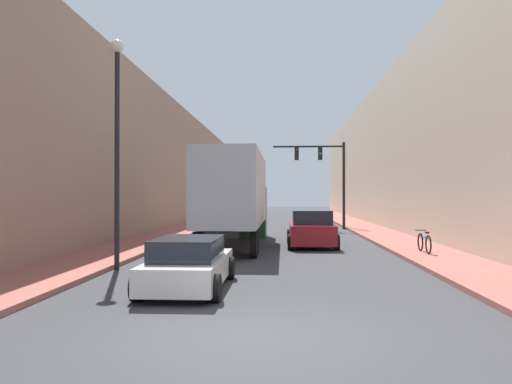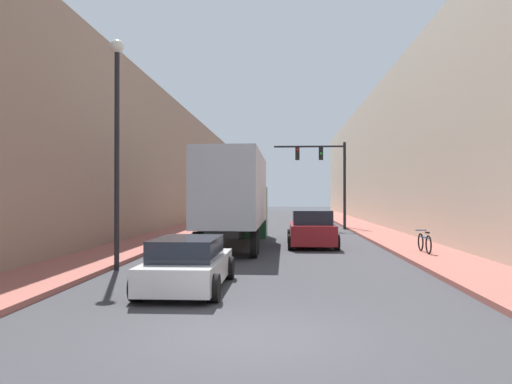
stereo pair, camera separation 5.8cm
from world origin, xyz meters
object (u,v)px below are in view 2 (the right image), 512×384
suv_car (312,229)px  street_lamp (117,124)px  traffic_signal_gantry (328,170)px  sedan_car (188,264)px  semi_truck (237,196)px  parked_bicycle (425,243)px

suv_car → street_lamp: street_lamp is taller
suv_car → traffic_signal_gantry: (1.81, 12.11, 3.42)m
sedan_car → traffic_signal_gantry: 23.93m
semi_truck → sedan_car: (-0.16, -10.96, -1.75)m
traffic_signal_gantry → suv_car: bearing=-98.5°
sedan_car → street_lamp: street_lamp is taller
sedan_car → traffic_signal_gantry: traffic_signal_gantry is taller
suv_car → street_lamp: bearing=-130.3°
street_lamp → sedan_car: bearing=-46.6°
sedan_car → street_lamp: size_ratio=0.60×
suv_car → traffic_signal_gantry: bearing=81.5°
street_lamp → semi_truck: bearing=68.6°
semi_truck → street_lamp: street_lamp is taller
traffic_signal_gantry → parked_bicycle: traffic_signal_gantry is taller
street_lamp → traffic_signal_gantry: bearing=67.1°
semi_truck → suv_car: size_ratio=2.58×
sedan_car → suv_car: (3.70, 10.90, 0.17)m
semi_truck → traffic_signal_gantry: size_ratio=1.91×
street_lamp → parked_bicycle: bearing=21.3°
semi_truck → parked_bicycle: size_ratio=6.45×
parked_bicycle → suv_car: bearing=139.6°
suv_car → street_lamp: (-6.62, -7.81, 3.88)m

